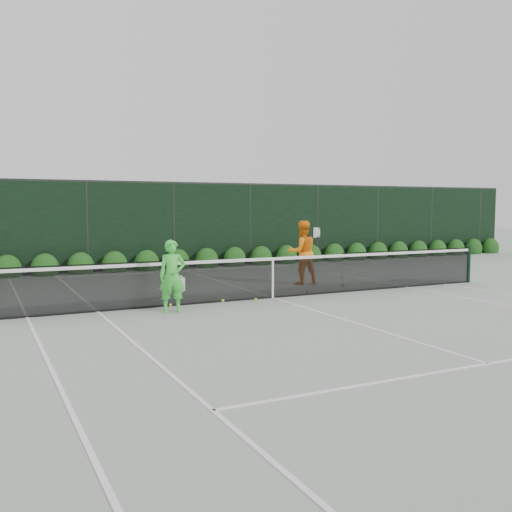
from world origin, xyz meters
name	(u,v)px	position (x,y,z in m)	size (l,w,h in m)	color
ground	(273,298)	(0.00, 0.00, 0.00)	(80.00, 80.00, 0.00)	gray
tennis_net	(272,276)	(-0.02, 0.00, 0.53)	(12.90, 0.10, 1.07)	black
player_woman	(172,276)	(-2.71, -0.68, 0.75)	(0.64, 0.46, 1.50)	#40DA42
player_man	(302,252)	(1.91, 1.82, 0.90)	(0.98, 0.78, 1.79)	orange
court_lines	(273,298)	(0.00, 0.00, 0.01)	(11.03, 23.83, 0.01)	white
windscreen_fence	(338,241)	(0.00, -2.71, 1.51)	(32.00, 21.07, 3.06)	black
hedge_row	(178,262)	(0.00, 7.15, 0.23)	(31.66, 0.65, 0.94)	#123A0F
tennis_balls	(256,297)	(-0.36, 0.19, 0.03)	(5.34, 1.24, 0.07)	#B5E432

